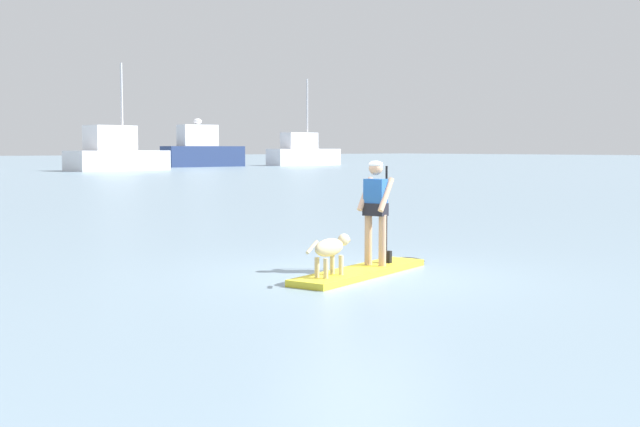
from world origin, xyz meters
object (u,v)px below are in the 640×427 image
at_px(person_paddler, 376,205).
at_px(moored_boat_far_port, 202,151).
at_px(moored_boat_far_starboard, 116,154).
at_px(moored_boat_port, 303,153).
at_px(dog, 331,248).
at_px(paddleboard, 368,270).

height_order(person_paddler, moored_boat_far_port, moored_boat_far_port).
xyz_separation_m(moored_boat_far_starboard, moored_boat_port, (26.23, 7.17, -0.04)).
bearing_deg(dog, moored_boat_far_port, 60.84).
bearing_deg(person_paddler, moored_boat_far_port, 61.54).
height_order(person_paddler, dog, person_paddler).
distance_m(moored_boat_far_port, moored_boat_port, 12.97).
xyz_separation_m(person_paddler, moored_boat_far_port, (35.17, 64.88, 0.61)).
xyz_separation_m(paddleboard, moored_boat_far_port, (35.41, 64.95, 1.62)).
distance_m(paddleboard, moored_boat_far_starboard, 61.30).
bearing_deg(person_paddler, moored_boat_port, 53.17).
relative_size(moored_boat_far_starboard, moored_boat_far_port, 1.07).
height_order(dog, moored_boat_far_starboard, moored_boat_far_starboard).
distance_m(paddleboard, person_paddler, 1.04).
bearing_deg(moored_boat_far_starboard, paddleboard, -111.16).
bearing_deg(moored_boat_port, dog, -127.37).
bearing_deg(paddleboard, moored_boat_far_starboard, 68.84).
distance_m(dog, moored_boat_far_starboard, 61.95).
relative_size(paddleboard, dog, 3.04).
bearing_deg(moored_boat_far_port, dog, -119.16).
distance_m(dog, moored_boat_far_port, 74.74).
xyz_separation_m(dog, moored_boat_far_starboard, (23.14, 57.46, 0.97)).
bearing_deg(moored_boat_far_port, paddleboard, -118.59).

